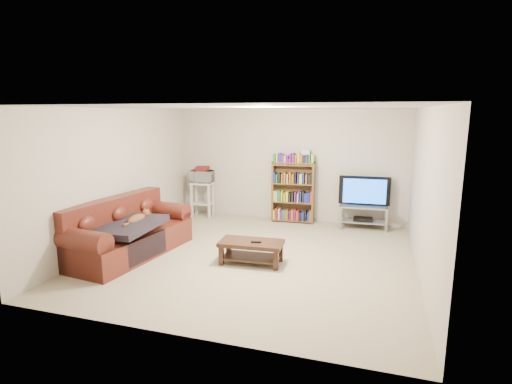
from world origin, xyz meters
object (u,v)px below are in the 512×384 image
(bookshelf, at_px, (293,191))
(coffee_table, at_px, (251,248))
(tv_stand, at_px, (363,213))
(sofa, at_px, (127,235))

(bookshelf, bearing_deg, coffee_table, -95.48)
(tv_stand, height_order, bookshelf, bookshelf)
(bookshelf, bearing_deg, tv_stand, -5.85)
(sofa, xyz_separation_m, coffee_table, (2.10, 0.22, -0.08))
(tv_stand, relative_size, bookshelf, 0.74)
(sofa, height_order, tv_stand, sofa)
(sofa, bearing_deg, tv_stand, 43.73)
(sofa, xyz_separation_m, tv_stand, (3.69, 2.74, -0.01))
(sofa, distance_m, bookshelf, 3.59)
(coffee_table, height_order, tv_stand, tv_stand)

